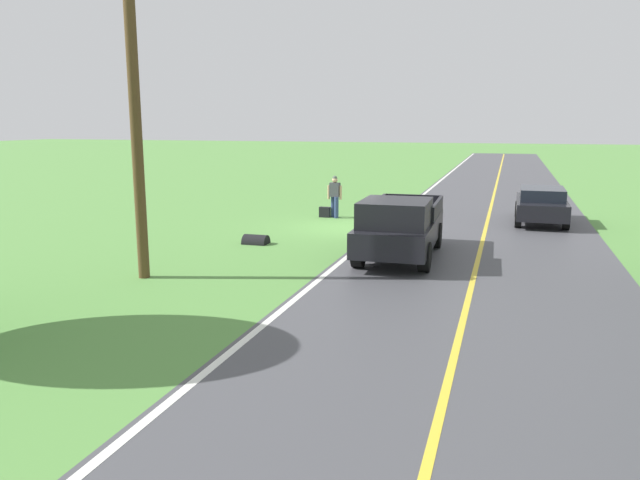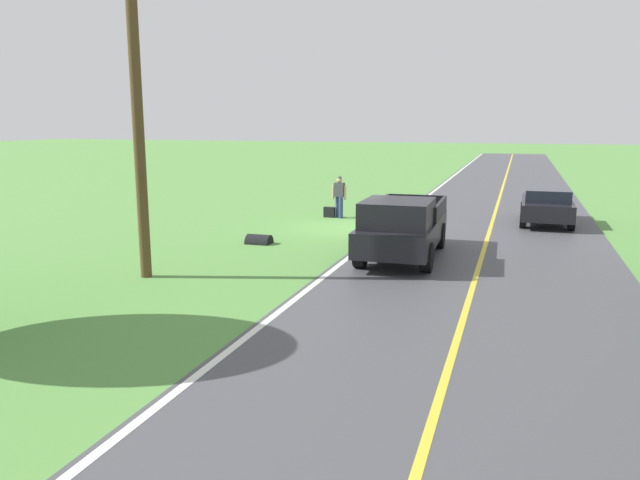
{
  "view_description": "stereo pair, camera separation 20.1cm",
  "coord_description": "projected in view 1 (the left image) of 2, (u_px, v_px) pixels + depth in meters",
  "views": [
    {
      "loc": [
        -5.77,
        21.98,
        3.91
      ],
      "look_at": [
        -1.91,
        9.53,
        1.39
      ],
      "focal_mm": 34.15,
      "sensor_mm": 36.0,
      "label": 1
    },
    {
      "loc": [
        -5.97,
        21.92,
        3.91
      ],
      "look_at": [
        -1.91,
        9.53,
        1.39
      ],
      "focal_mm": 34.15,
      "sensor_mm": 36.0,
      "label": 2
    }
  ],
  "objects": [
    {
      "name": "road_surface",
      "position": [
        484.0,
        235.0,
        21.56
      ],
      "size": [
        7.8,
        120.0,
        0.0
      ],
      "primitive_type": "cube",
      "color": "#47474C",
      "rests_on": "ground"
    },
    {
      "name": "lane_edge_line",
      "position": [
        381.0,
        229.0,
        22.64
      ],
      "size": [
        0.16,
        117.6,
        0.0
      ],
      "primitive_type": "cube",
      "color": "silver",
      "rests_on": "ground"
    },
    {
      "name": "utility_pole_roadside",
      "position": [
        136.0,
        130.0,
        14.92
      ],
      "size": [
        0.28,
        0.28,
        7.44
      ],
      "primitive_type": "cylinder",
      "color": "brown",
      "rests_on": "ground"
    },
    {
      "name": "pickup_truck_passing",
      "position": [
        399.0,
        226.0,
        17.63
      ],
      "size": [
        2.19,
        5.44,
        1.82
      ],
      "color": "black",
      "rests_on": "ground"
    },
    {
      "name": "hitchhiker_walking",
      "position": [
        335.0,
        194.0,
        25.29
      ],
      "size": [
        0.62,
        0.52,
        1.75
      ],
      "color": "navy",
      "rests_on": "ground"
    },
    {
      "name": "drainage_culvert",
      "position": [
        256.0,
        244.0,
        19.97
      ],
      "size": [
        0.8,
        0.6,
        0.6
      ],
      "primitive_type": "cylinder",
      "rotation": [
        0.0,
        1.57,
        0.0
      ],
      "color": "black",
      "rests_on": "ground"
    },
    {
      "name": "sedan_near_oncoming",
      "position": [
        541.0,
        204.0,
        23.91
      ],
      "size": [
        1.95,
        4.41,
        1.41
      ],
      "color": "black",
      "rests_on": "ground"
    },
    {
      "name": "ground_plane",
      "position": [
        346.0,
        228.0,
        23.03
      ],
      "size": [
        200.0,
        200.0,
        0.0
      ],
      "primitive_type": "plane",
      "color": "#568E42"
    },
    {
      "name": "suitcase_carried",
      "position": [
        325.0,
        212.0,
        25.49
      ],
      "size": [
        0.46,
        0.21,
        0.44
      ],
      "primitive_type": "cube",
      "rotation": [
        0.0,
        0.0,
        1.55
      ],
      "color": "black",
      "rests_on": "ground"
    },
    {
      "name": "lane_centre_line",
      "position": [
        484.0,
        235.0,
        21.56
      ],
      "size": [
        0.14,
        117.6,
        0.0
      ],
      "primitive_type": "cube",
      "color": "gold",
      "rests_on": "ground"
    }
  ]
}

